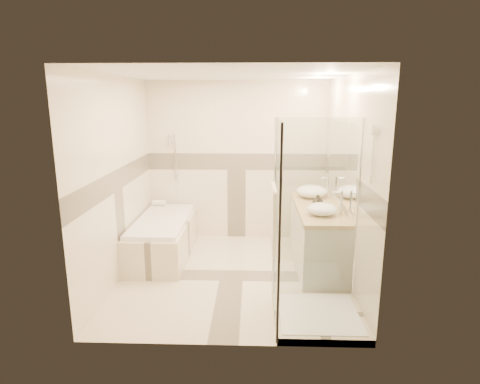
{
  "coord_description": "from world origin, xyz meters",
  "views": [
    {
      "loc": [
        0.27,
        -4.78,
        2.23
      ],
      "look_at": [
        0.1,
        0.25,
        1.05
      ],
      "focal_mm": 30.0,
      "sensor_mm": 36.0,
      "label": 1
    }
  ],
  "objects_px": {
    "shower_enclosure": "(308,272)",
    "amenity_bottle_a": "(319,203)",
    "vanity": "(317,237)",
    "vessel_sink_near": "(312,191)",
    "vessel_sink_far": "(322,209)",
    "bathtub": "(163,235)",
    "amenity_bottle_b": "(317,201)"
  },
  "relations": [
    {
      "from": "amenity_bottle_a",
      "to": "vessel_sink_far",
      "type": "bearing_deg",
      "value": -90.0
    },
    {
      "from": "amenity_bottle_b",
      "to": "vessel_sink_far",
      "type": "bearing_deg",
      "value": -90.0
    },
    {
      "from": "vessel_sink_near",
      "to": "vessel_sink_far",
      "type": "xyz_separation_m",
      "value": [
        0.0,
        -0.89,
        -0.02
      ]
    },
    {
      "from": "bathtub",
      "to": "amenity_bottle_b",
      "type": "xyz_separation_m",
      "value": [
        2.13,
        -0.35,
        0.62
      ]
    },
    {
      "from": "bathtub",
      "to": "vessel_sink_far",
      "type": "height_order",
      "value": "vessel_sink_far"
    },
    {
      "from": "amenity_bottle_a",
      "to": "vessel_sink_near",
      "type": "bearing_deg",
      "value": 90.0
    },
    {
      "from": "vanity",
      "to": "amenity_bottle_b",
      "type": "xyz_separation_m",
      "value": [
        -0.02,
        -0.0,
        0.5
      ]
    },
    {
      "from": "vanity",
      "to": "vessel_sink_far",
      "type": "relative_size",
      "value": 4.45
    },
    {
      "from": "vessel_sink_near",
      "to": "amenity_bottle_b",
      "type": "bearing_deg",
      "value": -90.0
    },
    {
      "from": "vanity",
      "to": "amenity_bottle_a",
      "type": "xyz_separation_m",
      "value": [
        -0.02,
        -0.15,
        0.52
      ]
    },
    {
      "from": "shower_enclosure",
      "to": "amenity_bottle_b",
      "type": "distance_m",
      "value": 1.37
    },
    {
      "from": "vanity",
      "to": "vessel_sink_near",
      "type": "relative_size",
      "value": 3.67
    },
    {
      "from": "shower_enclosure",
      "to": "vessel_sink_near",
      "type": "height_order",
      "value": "shower_enclosure"
    },
    {
      "from": "vessel_sink_far",
      "to": "amenity_bottle_a",
      "type": "height_order",
      "value": "amenity_bottle_a"
    },
    {
      "from": "bathtub",
      "to": "amenity_bottle_a",
      "type": "relative_size",
      "value": 9.21
    },
    {
      "from": "vanity",
      "to": "vessel_sink_far",
      "type": "bearing_deg",
      "value": -92.99
    },
    {
      "from": "vanity",
      "to": "amenity_bottle_a",
      "type": "height_order",
      "value": "amenity_bottle_a"
    },
    {
      "from": "shower_enclosure",
      "to": "vessel_sink_far",
      "type": "bearing_deg",
      "value": 72.94
    },
    {
      "from": "vessel_sink_near",
      "to": "amenity_bottle_a",
      "type": "xyz_separation_m",
      "value": [
        0.0,
        -0.65,
        0.0
      ]
    },
    {
      "from": "vanity",
      "to": "amenity_bottle_a",
      "type": "distance_m",
      "value": 0.54
    },
    {
      "from": "vessel_sink_near",
      "to": "shower_enclosure",
      "type": "bearing_deg",
      "value": -98.73
    },
    {
      "from": "vessel_sink_near",
      "to": "vessel_sink_far",
      "type": "height_order",
      "value": "vessel_sink_near"
    },
    {
      "from": "shower_enclosure",
      "to": "vessel_sink_near",
      "type": "xyz_separation_m",
      "value": [
        0.27,
        1.78,
        0.43
      ]
    },
    {
      "from": "vessel_sink_near",
      "to": "amenity_bottle_b",
      "type": "xyz_separation_m",
      "value": [
        0.0,
        -0.51,
        -0.01
      ]
    },
    {
      "from": "vanity",
      "to": "vessel_sink_near",
      "type": "bearing_deg",
      "value": 92.26
    },
    {
      "from": "amenity_bottle_a",
      "to": "amenity_bottle_b",
      "type": "distance_m",
      "value": 0.15
    },
    {
      "from": "bathtub",
      "to": "vessel_sink_near",
      "type": "xyz_separation_m",
      "value": [
        2.13,
        0.16,
        0.63
      ]
    },
    {
      "from": "vessel_sink_far",
      "to": "shower_enclosure",
      "type": "bearing_deg",
      "value": -107.06
    },
    {
      "from": "vessel_sink_near",
      "to": "vessel_sink_far",
      "type": "bearing_deg",
      "value": -90.0
    },
    {
      "from": "bathtub",
      "to": "shower_enclosure",
      "type": "height_order",
      "value": "shower_enclosure"
    },
    {
      "from": "shower_enclosure",
      "to": "amenity_bottle_a",
      "type": "bearing_deg",
      "value": 76.36
    },
    {
      "from": "shower_enclosure",
      "to": "vessel_sink_near",
      "type": "relative_size",
      "value": 4.62
    }
  ]
}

